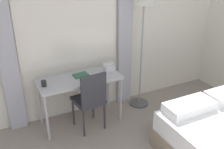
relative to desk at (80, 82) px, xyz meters
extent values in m
cube|color=silver|center=(0.46, 0.35, 0.67)|extent=(5.48, 0.05, 2.70)
cube|color=white|center=(0.00, 0.32, 0.92)|extent=(1.51, 0.01, 1.50)
cube|color=#B2B2BC|center=(-0.90, 0.28, 0.62)|extent=(0.24, 0.06, 2.60)
cube|color=#B2B2BC|center=(0.90, 0.28, 0.62)|extent=(0.24, 0.06, 2.60)
cube|color=#B2B2B7|center=(0.00, 0.00, 0.05)|extent=(1.21, 0.53, 0.04)
cylinder|color=#B2B2B7|center=(-0.57, -0.23, -0.33)|extent=(0.04, 0.04, 0.71)
cylinder|color=#B2B2B7|center=(0.57, -0.23, -0.33)|extent=(0.04, 0.04, 0.71)
cylinder|color=#B2B2B7|center=(-0.57, 0.23, -0.33)|extent=(0.04, 0.04, 0.71)
cylinder|color=#B2B2B7|center=(0.57, 0.23, -0.33)|extent=(0.04, 0.04, 0.71)
cube|color=#333338|center=(0.05, -0.19, -0.22)|extent=(0.44, 0.44, 0.05)
cube|color=#333338|center=(0.07, -0.37, 0.03)|extent=(0.38, 0.08, 0.44)
cylinder|color=#333338|center=(-0.10, -0.38, -0.46)|extent=(0.03, 0.03, 0.43)
cylinder|color=#333338|center=(0.24, -0.34, -0.46)|extent=(0.03, 0.03, 0.43)
cylinder|color=#333338|center=(-0.14, -0.04, -0.46)|extent=(0.03, 0.03, 0.43)
cylinder|color=#333338|center=(0.20, 0.00, -0.46)|extent=(0.03, 0.03, 0.43)
cube|color=white|center=(1.08, -1.13, -0.09)|extent=(0.67, 0.32, 0.12)
cylinder|color=#4C4C51|center=(1.07, 0.04, -0.66)|extent=(0.32, 0.32, 0.03)
cylinder|color=gray|center=(1.07, 0.04, 0.19)|extent=(0.02, 0.02, 1.67)
cube|color=silver|center=(0.50, 0.06, 0.11)|extent=(0.15, 0.17, 0.09)
cube|color=silver|center=(0.50, 0.06, 0.16)|extent=(0.17, 0.06, 0.02)
cube|color=#33664C|center=(0.04, 0.05, 0.08)|extent=(0.22, 0.17, 0.02)
cube|color=white|center=(0.04, 0.05, 0.08)|extent=(0.21, 0.16, 0.01)
cylinder|color=#262628|center=(-0.52, -0.04, 0.11)|extent=(0.07, 0.07, 0.08)
camera|label=1|loc=(-1.10, -3.26, 1.70)|focal=42.00mm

